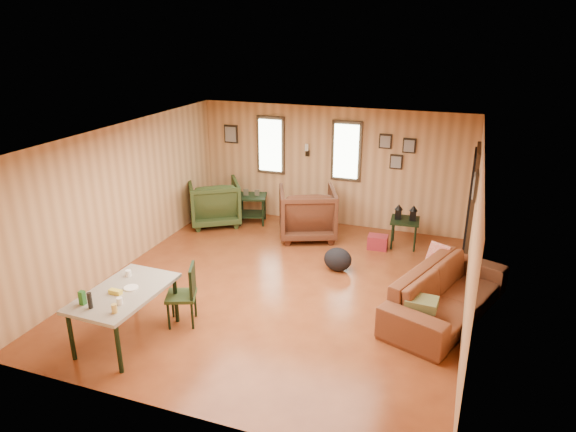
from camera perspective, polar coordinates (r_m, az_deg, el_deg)
name	(u,v)px	position (r m, az deg, el deg)	size (l,w,h in m)	color
room	(296,211)	(7.86, 0.85, 0.61)	(5.54, 6.04, 2.44)	brown
sofa	(448,286)	(7.55, 17.34, -7.46)	(2.35, 0.69, 0.92)	brown
recliner_brown	(307,211)	(9.84, 2.16, 0.61)	(1.04, 0.98, 1.08)	#472415
recliner_green	(214,200)	(10.63, -8.21, 1.76)	(0.98, 0.92, 1.01)	#2D3D1B
end_table	(252,204)	(10.62, -3.99, 1.34)	(0.70, 0.66, 0.73)	black
side_table	(405,218)	(9.64, 12.90, -0.24)	(0.55, 0.55, 0.82)	black
cooler	(378,242)	(9.59, 9.93, -2.88)	(0.37, 0.27, 0.26)	maroon
backpack	(338,259)	(8.63, 5.55, -4.82)	(0.52, 0.42, 0.40)	black
sofa_pillows	(430,279)	(7.57, 15.50, -6.80)	(0.47, 1.72, 0.35)	brown
dining_table	(123,296)	(6.91, -17.84, -8.44)	(0.87, 1.41, 0.91)	gray
dining_chair	(186,292)	(7.16, -11.30, -8.23)	(0.51, 0.51, 0.86)	#2D3D1B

